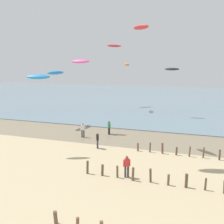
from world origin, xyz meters
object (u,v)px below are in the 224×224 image
Objects in this scene: kite_aloft_0 at (172,69)px; kite_aloft_1 at (38,77)px; kite_aloft_5 at (56,73)px; person_far_down_beach at (127,166)px; person_by_waterline at (83,130)px; kite_aloft_9 at (114,46)px; kite_aloft_4 at (141,27)px; person_left_flank at (98,140)px; kite_aloft_3 at (127,64)px; person_right_flank at (109,127)px; kite_aloft_2 at (80,61)px.

kite_aloft_1 is (-9.80, -22.24, -0.38)m from kite_aloft_0.
person_far_down_beach is at bearing 54.13° from kite_aloft_5.
kite_aloft_9 is at bearing 100.05° from person_by_waterline.
person_left_flank is at bearing 81.83° from kite_aloft_4.
person_far_down_beach is at bearing 4.73° from kite_aloft_3.
person_by_waterline is 9.91m from kite_aloft_5.
person_far_down_beach is 11.91m from kite_aloft_1.
kite_aloft_5 reaches higher than person_right_flank.
kite_aloft_9 is (-12.51, 8.18, 4.41)m from kite_aloft_0.
person_left_flank is at bearing -82.73° from person_right_flank.
person_by_waterline is 0.71× the size of kite_aloft_2.
kite_aloft_3 is 7.39m from kite_aloft_9.
person_by_waterline is at bearing 61.99° from kite_aloft_0.
kite_aloft_2 is (-4.11, 0.86, 7.95)m from person_right_flank.
person_left_flank is 0.74× the size of kite_aloft_0.
kite_aloft_0 reaches higher than person_right_flank.
kite_aloft_3 is at bearing 98.63° from person_left_flank.
kite_aloft_2 reaches higher than kite_aloft_5.
kite_aloft_1 is at bearing 86.33° from kite_aloft_2.
kite_aloft_3 is at bearing -22.06° from kite_aloft_0.
kite_aloft_2 reaches higher than kite_aloft_0.
kite_aloft_1 is 11.35m from kite_aloft_4.
kite_aloft_5 is (-8.56, 2.31, 6.45)m from person_right_flank.
kite_aloft_4 reaches higher than person_far_down_beach.
kite_aloft_4 is (3.57, 3.17, 11.27)m from person_left_flank.
person_by_waterline is 0.78× the size of kite_aloft_1.
kite_aloft_4 is 0.74× the size of kite_aloft_9.
kite_aloft_5 is at bearing 35.93° from kite_aloft_9.
kite_aloft_1 is 9.23m from kite_aloft_2.
kite_aloft_4 is 26.86m from kite_aloft_9.
person_right_flank is 25.77m from kite_aloft_9.
person_by_waterline is at bearing -139.12° from person_right_flank.
kite_aloft_9 is (-4.31, 24.35, 11.22)m from person_by_waterline.
kite_aloft_3 reaches higher than person_far_down_beach.
person_right_flank is at bearing 115.85° from person_far_down_beach.
kite_aloft_4 reaches higher than person_right_flank.
person_left_flank is 24.16m from kite_aloft_3.
person_by_waterline and person_far_down_beach have the same top height.
person_far_down_beach is 17.36m from kite_aloft_2.
person_by_waterline is 8.99m from kite_aloft_1.
kite_aloft_2 is at bearing 19.62° from kite_aloft_4.
kite_aloft_1 is (-4.80, -2.78, 6.43)m from person_left_flank.
kite_aloft_1 is 0.67× the size of kite_aloft_5.
kite_aloft_1 reaches higher than person_far_down_beach.
kite_aloft_2 is (-9.81, -13.14, 1.13)m from kite_aloft_0.
kite_aloft_3 is at bearing 90.71° from person_by_waterline.
kite_aloft_5 is (-4.45, 1.45, -1.50)m from kite_aloft_2.
person_by_waterline is 0.72× the size of kite_aloft_4.
kite_aloft_9 is at bearing -176.80° from kite_aloft_5.
person_right_flank is 0.53× the size of kite_aloft_9.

